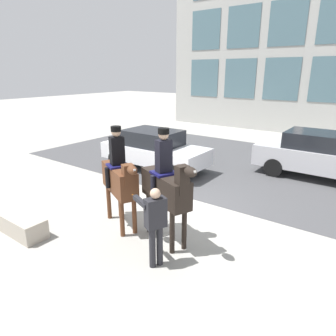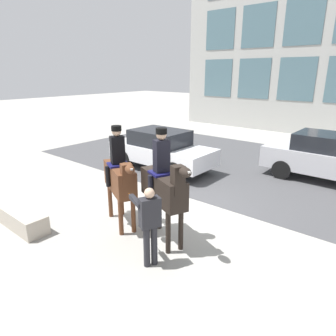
# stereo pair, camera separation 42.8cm
# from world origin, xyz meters

# --- Properties ---
(ground_plane) EXTENTS (80.00, 80.00, 0.00)m
(ground_plane) POSITION_xyz_m (0.00, 0.00, 0.00)
(ground_plane) COLOR #9E9B93
(road_surface) EXTENTS (18.43, 8.50, 0.01)m
(road_surface) POSITION_xyz_m (0.00, 4.75, 0.00)
(road_surface) COLOR #444447
(road_surface) RESTS_ON ground_plane
(mounted_horse_lead) EXTENTS (1.73, 1.07, 2.51)m
(mounted_horse_lead) POSITION_xyz_m (-0.62, -1.93, 1.29)
(mounted_horse_lead) COLOR #59331E
(mounted_horse_lead) RESTS_ON ground_plane
(mounted_horse_companion) EXTENTS (1.79, 0.99, 2.59)m
(mounted_horse_companion) POSITION_xyz_m (0.69, -1.83, 1.35)
(mounted_horse_companion) COLOR black
(mounted_horse_companion) RESTS_ON ground_plane
(pedestrian_bystander) EXTENTS (0.91, 0.46, 1.66)m
(pedestrian_bystander) POSITION_xyz_m (1.07, -2.71, 0.98)
(pedestrian_bystander) COLOR #232328
(pedestrian_bystander) RESTS_ON ground_plane
(street_car_near_lane) EXTENTS (4.22, 1.85, 1.57)m
(street_car_near_lane) POSITION_xyz_m (-2.84, 2.15, 0.82)
(street_car_near_lane) COLOR silver
(street_car_near_lane) RESTS_ON ground_plane
(street_car_far_lane) EXTENTS (4.42, 1.96, 1.66)m
(street_car_far_lane) POSITION_xyz_m (2.59, 4.96, 0.85)
(street_car_far_lane) COLOR #B7B7BC
(street_car_far_lane) RESTS_ON ground_plane
(planter_ledge) EXTENTS (1.94, 0.56, 0.46)m
(planter_ledge) POSITION_xyz_m (-2.54, -3.63, 0.23)
(planter_ledge) COLOR #ADA393
(planter_ledge) RESTS_ON ground_plane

